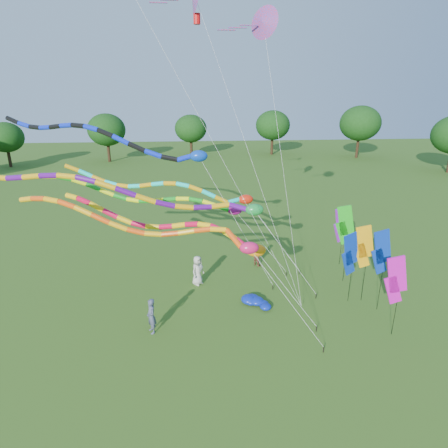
{
  "coord_description": "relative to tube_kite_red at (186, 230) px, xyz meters",
  "views": [
    {
      "loc": [
        -3.25,
        -13.04,
        11.13
      ],
      "look_at": [
        -1.6,
        4.89,
        4.8
      ],
      "focal_mm": 30.0,
      "sensor_mm": 36.0,
      "label": 1
    }
  ],
  "objects": [
    {
      "name": "ground",
      "position": [
        3.55,
        -4.98,
        -4.52
      ],
      "size": [
        160.0,
        160.0,
        0.0
      ],
      "primitive_type": "plane",
      "color": "#2A5616",
      "rests_on": "ground"
    },
    {
      "name": "tree_ring",
      "position": [
        3.15,
        -8.62,
        1.0
      ],
      "size": [
        116.59,
        121.25,
        9.66
      ],
      "color": "#382314",
      "rests_on": "ground"
    },
    {
      "name": "tube_kite_red",
      "position": [
        0.0,
        0.0,
        0.0
      ],
      "size": [
        12.48,
        5.08,
        6.54
      ],
      "rotation": [
        0.0,
        0.0,
        -0.42
      ],
      "color": "black",
      "rests_on": "ground"
    },
    {
      "name": "tube_kite_orange",
      "position": [
        -1.05,
        -2.3,
        0.96
      ],
      "size": [
        13.43,
        3.88,
        7.31
      ],
      "rotation": [
        0.0,
        0.0,
        -0.29
      ],
      "color": "black",
      "rests_on": "ground"
    },
    {
      "name": "tube_kite_purple",
      "position": [
        -1.58,
        0.95,
        1.57
      ],
      "size": [
        17.01,
        1.98,
        8.01
      ],
      "rotation": [
        0.0,
        0.0,
        -0.1
      ],
      "color": "black",
      "rests_on": "ground"
    },
    {
      "name": "tube_kite_blue",
      "position": [
        -3.87,
        4.81,
        3.95
      ],
      "size": [
        16.24,
        6.94,
        10.27
      ],
      "rotation": [
        0.0,
        0.0,
        -0.37
      ],
      "color": "black",
      "rests_on": "ground"
    },
    {
      "name": "tube_kite_cyan",
      "position": [
        -0.36,
        4.04,
        1.12
      ],
      "size": [
        14.12,
        2.08,
        7.56
      ],
      "rotation": [
        0.0,
        0.0,
        -0.1
      ],
      "color": "black",
      "rests_on": "ground"
    },
    {
      "name": "tube_kite_green",
      "position": [
        -1.19,
        3.82,
        0.6
      ],
      "size": [
        14.32,
        1.85,
        7.22
      ],
      "rotation": [
        0.0,
        0.0,
        -0.08
      ],
      "color": "black",
      "rests_on": "ground"
    },
    {
      "name": "delta_kite_high_c",
      "position": [
        4.05,
        2.02,
        9.85
      ],
      "size": [
        4.26,
        4.09,
        15.26
      ],
      "rotation": [
        0.0,
        0.0,
        0.76
      ],
      "color": "black",
      "rests_on": "ground"
    },
    {
      "name": "banner_pole_blue_b",
      "position": [
        9.96,
        -1.22,
        -1.11
      ],
      "size": [
        1.16,
        0.16,
        4.67
      ],
      "rotation": [
        0.0,
        0.0,
        0.07
      ],
      "color": "black",
      "rests_on": "ground"
    },
    {
      "name": "banner_pole_orange",
      "position": [
        9.52,
        -0.19,
        -1.23
      ],
      "size": [
        1.16,
        0.2,
        4.55
      ],
      "rotation": [
        0.0,
        0.0,
        -0.1
      ],
      "color": "black",
      "rests_on": "ground"
    },
    {
      "name": "banner_pole_blue_a",
      "position": [
        8.75,
        -0.3,
        -1.58
      ],
      "size": [
        1.12,
        0.45,
        4.2
      ],
      "rotation": [
        0.0,
        0.0,
        0.33
      ],
      "color": "black",
      "rests_on": "ground"
    },
    {
      "name": "banner_pole_violet",
      "position": [
        10.09,
        4.4,
        -1.59
      ],
      "size": [
        1.13,
        0.44,
        4.19
      ],
      "rotation": [
        0.0,
        0.0,
        0.32
      ],
      "color": "black",
      "rests_on": "ground"
    },
    {
      "name": "banner_pole_magenta_b",
      "position": [
        9.61,
        -3.39,
        -1.56
      ],
      "size": [
        1.16,
        0.17,
        4.21
      ],
      "rotation": [
        0.0,
        0.0,
        -0.08
      ],
      "color": "black",
      "rests_on": "ground"
    },
    {
      "name": "banner_pole_green",
      "position": [
        9.39,
        2.19,
        -0.83
      ],
      "size": [
        1.14,
        0.37,
        4.96
      ],
      "rotation": [
        0.0,
        0.0,
        -0.26
      ],
      "color": "black",
      "rests_on": "ground"
    },
    {
      "name": "blue_nylon_heap",
      "position": [
        3.66,
        -0.16,
        -4.3
      ],
      "size": [
        1.61,
        1.55,
        0.48
      ],
      "color": "#0C24A3",
      "rests_on": "ground"
    },
    {
      "name": "person_a",
      "position": [
        0.58,
        2.56,
        -3.59
      ],
      "size": [
        1.04,
        1.07,
        1.85
      ],
      "primitive_type": "imported",
      "rotation": [
        0.0,
        0.0,
        0.84
      ],
      "color": "beige",
      "rests_on": "ground"
    },
    {
      "name": "person_b",
      "position": [
        -1.78,
        -2.15,
        -3.61
      ],
      "size": [
        0.66,
        0.78,
        1.81
      ],
      "primitive_type": "imported",
      "rotation": [
        0.0,
        0.0,
        -1.16
      ],
      "color": "#464A63",
      "rests_on": "ground"
    },
    {
      "name": "person_c",
      "position": [
        4.68,
        4.92,
        -3.74
      ],
      "size": [
        0.93,
        0.96,
        1.55
      ],
      "primitive_type": "imported",
      "rotation": [
        0.0,
        0.0,
        2.23
      ],
      "color": "brown",
      "rests_on": "ground"
    }
  ]
}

